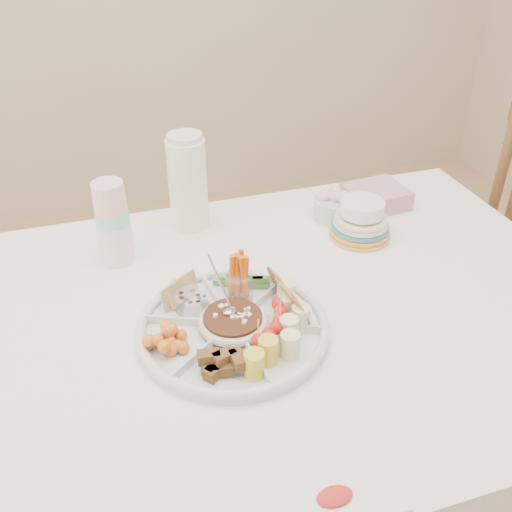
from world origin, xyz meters
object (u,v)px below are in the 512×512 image
object	(u,v)px
party_tray	(233,325)
plate_stack	(361,220)
thermos	(188,181)
dining_table	(259,430)
chair	(486,283)

from	to	relation	value
party_tray	plate_stack	xyz separation A→B (m)	(0.41, 0.26, 0.03)
party_tray	thermos	size ratio (longest dim) A/B	1.48
dining_table	chair	world-z (taller)	chair
party_tray	plate_stack	bearing A→B (deg)	32.71
dining_table	plate_stack	distance (m)	0.59
dining_table	plate_stack	size ratio (longest dim) A/B	9.76
chair	party_tray	xyz separation A→B (m)	(-0.87, -0.28, 0.29)
dining_table	party_tray	bearing A→B (deg)	-146.20
dining_table	thermos	xyz separation A→B (m)	(-0.06, 0.40, 0.51)
chair	plate_stack	world-z (taller)	chair
chair	thermos	bearing A→B (deg)	157.26
dining_table	plate_stack	xyz separation A→B (m)	(0.34, 0.21, 0.43)
chair	party_tray	distance (m)	0.96
party_tray	plate_stack	distance (m)	0.49
dining_table	plate_stack	world-z (taller)	plate_stack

